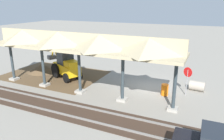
{
  "coord_description": "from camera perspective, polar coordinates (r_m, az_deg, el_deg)",
  "views": [
    {
      "loc": [
        -4.29,
        17.5,
        7.01
      ],
      "look_at": [
        3.1,
        1.45,
        1.6
      ],
      "focal_mm": 35.0,
      "sensor_mm": 36.0,
      "label": 1
    }
  ],
  "objects": [
    {
      "name": "concrete_pipe",
      "position": [
        19.61,
        21.33,
        -3.89
      ],
      "size": [
        1.26,
        0.9,
        0.8
      ],
      "color": "#9E9384",
      "rests_on": "ground"
    },
    {
      "name": "traffic_barrel",
      "position": [
        17.85,
        13.61,
        -5.04
      ],
      "size": [
        0.56,
        0.56,
        0.9
      ],
      "primitive_type": "cylinder",
      "color": "orange",
      "rests_on": "ground"
    },
    {
      "name": "backhoe",
      "position": [
        21.52,
        -11.96,
        1.18
      ],
      "size": [
        5.08,
        3.27,
        2.82
      ],
      "color": "#EAB214",
      "rests_on": "ground"
    },
    {
      "name": "stop_sign",
      "position": [
        17.94,
        19.12,
        -1.32
      ],
      "size": [
        0.67,
        0.4,
        2.29
      ],
      "color": "gray",
      "rests_on": "ground"
    },
    {
      "name": "ground_plane",
      "position": [
        19.33,
        10.22,
        -4.52
      ],
      "size": [
        120.0,
        120.0,
        0.0
      ],
      "primitive_type": "plane",
      "color": "gray"
    },
    {
      "name": "rail_tracks",
      "position": [
        13.7,
        2.98,
        -13.64
      ],
      "size": [
        60.0,
        2.58,
        0.15
      ],
      "color": "slate",
      "rests_on": "ground"
    },
    {
      "name": "platform_canopy",
      "position": [
        17.03,
        -8.84,
        7.22
      ],
      "size": [
        16.06,
        3.2,
        4.9
      ],
      "color": "#9E998E",
      "rests_on": "ground"
    },
    {
      "name": "dirt_work_zone",
      "position": [
        23.12,
        -14.85,
        -1.2
      ],
      "size": [
        9.73,
        7.0,
        0.01
      ],
      "primitive_type": "cube",
      "color": "brown",
      "rests_on": "ground"
    },
    {
      "name": "dirt_mound",
      "position": [
        24.54,
        -17.76,
        -0.4
      ],
      "size": [
        5.97,
        5.97,
        1.72
      ],
      "primitive_type": "cone",
      "color": "brown",
      "rests_on": "ground"
    }
  ]
}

